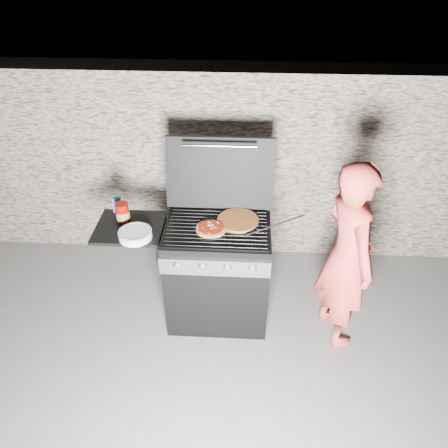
# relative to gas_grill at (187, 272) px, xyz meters

# --- Properties ---
(ground) EXTENTS (50.00, 50.00, 0.00)m
(ground) POSITION_rel_gas_grill_xyz_m (0.25, 0.00, -0.46)
(ground) COLOR #585451
(stone_wall) EXTENTS (8.00, 0.35, 1.80)m
(stone_wall) POSITION_rel_gas_grill_xyz_m (0.25, 1.05, 0.44)
(stone_wall) COLOR #9F917C
(stone_wall) RESTS_ON ground
(gas_grill) EXTENTS (1.34, 0.79, 0.91)m
(gas_grill) POSITION_rel_gas_grill_xyz_m (0.00, 0.00, 0.00)
(gas_grill) COLOR black
(gas_grill) RESTS_ON ground
(pizza_topped) EXTENTS (0.23, 0.23, 0.03)m
(pizza_topped) POSITION_rel_gas_grill_xyz_m (0.20, -0.02, 0.47)
(pizza_topped) COLOR #DEB969
(pizza_topped) RESTS_ON gas_grill
(pizza_plain) EXTENTS (0.35, 0.35, 0.02)m
(pizza_plain) POSITION_rel_gas_grill_xyz_m (0.40, 0.10, 0.46)
(pizza_plain) COLOR gold
(pizza_plain) RESTS_ON gas_grill
(sauce_jar) EXTENTS (0.11, 0.11, 0.15)m
(sauce_jar) POSITION_rel_gas_grill_xyz_m (-0.48, 0.07, 0.52)
(sauce_jar) COLOR #820700
(sauce_jar) RESTS_ON gas_grill
(blue_carton) EXTENTS (0.06, 0.04, 0.13)m
(blue_carton) POSITION_rel_gas_grill_xyz_m (-0.55, 0.19, 0.51)
(blue_carton) COLOR #2451A4
(blue_carton) RESTS_ON gas_grill
(plate_stack) EXTENTS (0.31, 0.31, 0.06)m
(plate_stack) POSITION_rel_gas_grill_xyz_m (-0.34, -0.14, 0.47)
(plate_stack) COLOR silver
(plate_stack) RESTS_ON gas_grill
(person) EXTENTS (0.53, 0.66, 1.56)m
(person) POSITION_rel_gas_grill_xyz_m (1.20, -0.13, 0.33)
(person) COLOR #C63E37
(person) RESTS_ON ground
(tongs) EXTENTS (0.45, 0.18, 0.10)m
(tongs) POSITION_rel_gas_grill_xyz_m (0.68, 0.00, 0.50)
(tongs) COLOR black
(tongs) RESTS_ON gas_grill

